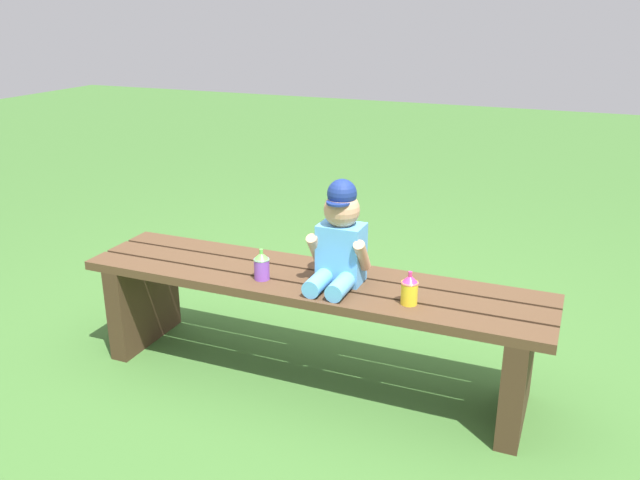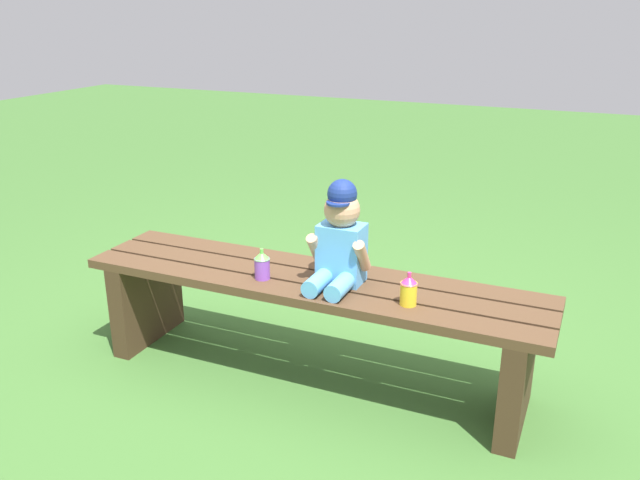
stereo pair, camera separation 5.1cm
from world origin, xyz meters
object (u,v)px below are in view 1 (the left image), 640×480
Objects in this scene: park_bench at (310,307)px; sippy_cup_left at (262,265)px; sippy_cup_right at (409,289)px; child_figure at (340,239)px.

sippy_cup_left reaches higher than park_bench.
park_bench is at bearing 168.11° from sippy_cup_right.
child_figure reaches higher than park_bench.
park_bench is 0.27m from sippy_cup_left.
sippy_cup_right is at bearing 0.00° from sippy_cup_left.
park_bench is 15.06× the size of sippy_cup_right.
park_bench is at bearing 177.09° from child_figure.
child_figure is 0.33m from sippy_cup_right.
park_bench is 4.61× the size of child_figure.
park_bench is at bearing 28.16° from sippy_cup_left.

